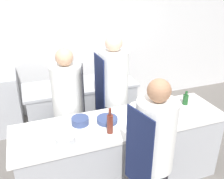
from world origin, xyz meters
name	(u,v)px	position (x,y,z in m)	size (l,w,h in m)	color
ground_plane	(121,179)	(0.00, 0.00, 0.00)	(16.00, 16.00, 0.00)	#605B56
wall_back	(78,37)	(0.00, 2.13, 1.40)	(8.00, 0.06, 2.80)	silver
prep_counter	(122,152)	(0.00, 0.00, 0.44)	(2.48, 0.70, 0.88)	#A8AAAF
pass_counter	(82,109)	(-0.20, 1.22, 0.44)	(1.71, 0.66, 0.88)	#A8AAAF
chef_at_prep_near	(153,160)	(0.05, -0.64, 0.82)	(0.41, 0.40, 1.64)	black
chef_at_stove	(69,110)	(-0.50, 0.62, 0.80)	(0.44, 0.43, 1.63)	black
chef_at_pass_far	(113,97)	(0.12, 0.63, 0.87)	(0.41, 0.39, 1.74)	black
bottle_olive_oil	(110,123)	(-0.21, -0.16, 1.00)	(0.07, 0.07, 0.29)	#5B2319
bottle_vinegar	(168,106)	(0.56, -0.05, 1.00)	(0.08, 0.08, 0.30)	#2D5175
bottle_wine	(186,99)	(0.92, 0.11, 0.95)	(0.07, 0.07, 0.18)	#19471E
bottle_cooking_oil	(159,111)	(0.43, -0.06, 0.96)	(0.08, 0.08, 0.20)	black
bowl_mixing_large	(107,120)	(-0.17, 0.05, 0.91)	(0.24, 0.24, 0.05)	navy
bowl_prep_small	(80,121)	(-0.47, 0.11, 0.92)	(0.20, 0.20, 0.08)	navy
bowl_ceramic_blue	(139,108)	(0.29, 0.17, 0.91)	(0.24, 0.24, 0.06)	#B7BABC
bowl_wooden_salad	(65,139)	(-0.69, -0.18, 0.92)	(0.20, 0.20, 0.08)	#B7BABC
stockpot	(114,70)	(0.40, 1.37, 0.99)	(0.25, 0.25, 0.21)	#A8AAAF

